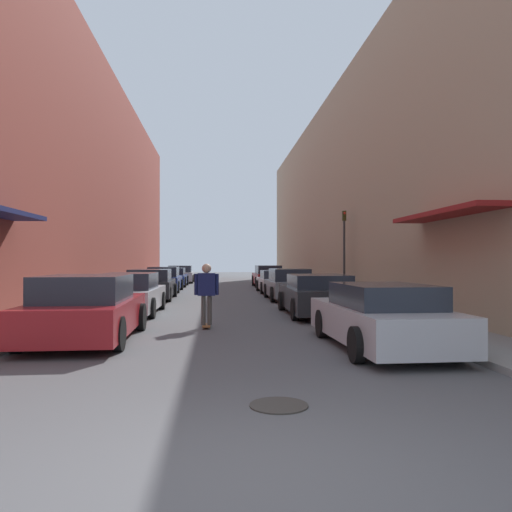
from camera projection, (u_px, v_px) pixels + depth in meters
name	position (u px, v px, depth m)	size (l,w,h in m)	color
ground	(222.00, 299.00, 22.49)	(102.41, 102.41, 0.00)	#515154
curb_strip_left	(127.00, 292.00, 26.73)	(1.80, 46.55, 0.12)	gray
curb_strip_right	(312.00, 291.00, 27.52)	(1.80, 46.55, 0.12)	gray
building_row_left	(72.00, 179.00, 26.55)	(4.90, 46.55, 12.14)	brown
building_row_right	(363.00, 194.00, 27.80)	(4.90, 46.55, 10.85)	tan
parked_car_left_0	(87.00, 309.00, 10.74)	(2.05, 4.64, 1.42)	maroon
parked_car_left_1	(131.00, 294.00, 16.09)	(1.89, 4.55, 1.33)	#B7B7BC
parked_car_left_2	(151.00, 285.00, 22.14)	(2.06, 4.76, 1.34)	black
parked_car_left_3	(164.00, 280.00, 27.69)	(1.88, 4.69, 1.38)	navy
parked_car_left_4	(173.00, 277.00, 33.22)	(1.94, 4.54, 1.23)	navy
parked_car_left_5	(181.00, 274.00, 38.85)	(2.07, 4.72, 1.33)	#B7B7BC
parked_car_right_0	(381.00, 317.00, 9.80)	(1.93, 4.58, 1.27)	#B7B7BC
parked_car_right_1	(317.00, 295.00, 15.83)	(2.07, 4.81, 1.29)	#232326
parked_car_right_2	(289.00, 285.00, 21.94)	(1.89, 4.33, 1.37)	gray
parked_car_right_3	(276.00, 282.00, 27.03)	(1.95, 4.41, 1.19)	silver
parked_car_right_4	(268.00, 277.00, 32.68)	(1.87, 4.46, 1.41)	maroon
skateboarder	(207.00, 288.00, 12.80)	(0.63, 0.78, 1.65)	brown
manhole_cover	(279.00, 405.00, 5.92)	(0.70, 0.70, 0.02)	#332D28
traffic_light	(344.00, 244.00, 22.50)	(0.16, 0.22, 3.86)	#2D2D2D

